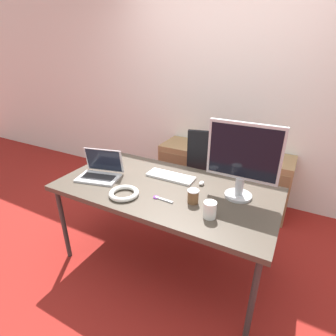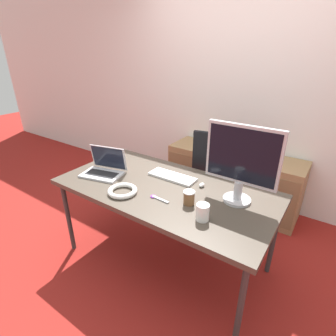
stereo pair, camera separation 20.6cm
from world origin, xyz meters
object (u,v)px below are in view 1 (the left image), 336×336
at_px(mouse, 202,183).
at_px(coffee_cup_brown, 193,196).
at_px(cabinet_right, 271,187).
at_px(keyboard, 171,176).
at_px(office_chair, 210,187).
at_px(coffee_cup_white, 210,210).
at_px(monitor, 243,159).
at_px(cabinet_left, 180,167).
at_px(cable_coil, 124,193).
at_px(laptop_center, 100,172).

height_order(mouse, coffee_cup_brown, coffee_cup_brown).
xyz_separation_m(cabinet_right, keyboard, (-0.73, -1.04, 0.43)).
height_order(office_chair, coffee_cup_white, office_chair).
bearing_deg(monitor, office_chair, 123.22).
distance_m(coffee_cup_white, coffee_cup_brown, 0.20).
bearing_deg(cabinet_left, monitor, -47.65).
xyz_separation_m(office_chair, monitor, (0.43, -0.66, 0.66)).
relative_size(cabinet_left, mouse, 11.62).
xyz_separation_m(cabinet_left, coffee_cup_white, (0.88, -1.42, 0.47)).
relative_size(keyboard, coffee_cup_brown, 4.09).
distance_m(keyboard, mouse, 0.28).
bearing_deg(office_chair, cable_coil, -107.32).
height_order(monitor, mouse, monitor).
xyz_separation_m(laptop_center, coffee_cup_brown, (0.86, -0.00, 0.00)).
bearing_deg(office_chair, keyboard, -103.92).
bearing_deg(laptop_center, cabinet_right, 46.03).
relative_size(laptop_center, cable_coil, 1.71).
relative_size(office_chair, keyboard, 2.59).
bearing_deg(mouse, coffee_cup_white, -62.01).
bearing_deg(mouse, coffee_cup_brown, -81.67).
height_order(office_chair, monitor, monitor).
bearing_deg(cabinet_right, office_chair, -144.02).
bearing_deg(laptop_center, cable_coil, -23.36).
distance_m(office_chair, monitor, 1.03).
relative_size(cabinet_left, coffee_cup_white, 6.01).
relative_size(office_chair, coffee_cup_white, 9.51).
distance_m(laptop_center, cable_coil, 0.40).
relative_size(laptop_center, coffee_cup_white, 3.42).
relative_size(laptop_center, coffee_cup_brown, 3.82).
height_order(coffee_cup_white, cable_coil, coffee_cup_white).
xyz_separation_m(cabinet_left, monitor, (0.98, -1.08, 0.72)).
xyz_separation_m(office_chair, cabinet_right, (0.57, 0.42, -0.06)).
height_order(office_chair, laptop_center, office_chair).
bearing_deg(coffee_cup_white, mouse, 117.99).
relative_size(cabinet_left, cable_coil, 3.00).
height_order(cabinet_left, keyboard, keyboard).
bearing_deg(cabinet_right, cabinet_left, 180.00).
bearing_deg(monitor, cable_coil, -153.16).
xyz_separation_m(laptop_center, coffee_cup_white, (1.02, -0.11, 0.01)).
xyz_separation_m(keyboard, coffee_cup_brown, (0.32, -0.27, 0.04)).
distance_m(office_chair, keyboard, 0.74).
relative_size(mouse, coffee_cup_white, 0.52).
height_order(keyboard, coffee_cup_brown, coffee_cup_brown).
xyz_separation_m(office_chair, laptop_center, (-0.69, -0.89, 0.40)).
bearing_deg(keyboard, coffee_cup_white, -38.39).
bearing_deg(office_chair, coffee_cup_brown, -79.37).
height_order(cabinet_left, coffee_cup_white, coffee_cup_white).
bearing_deg(cabinet_right, coffee_cup_brown, -107.16).
relative_size(mouse, cable_coil, 0.26).
distance_m(laptop_center, coffee_cup_brown, 0.86).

